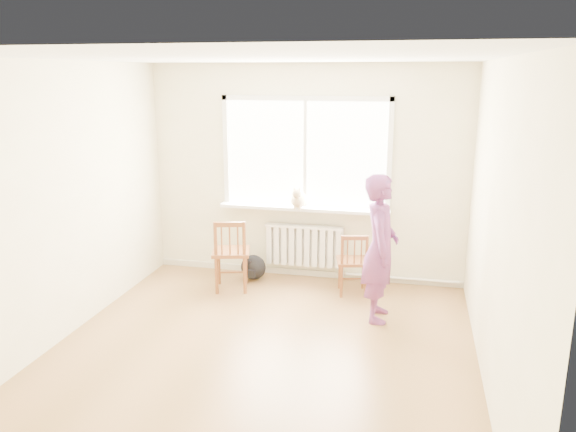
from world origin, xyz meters
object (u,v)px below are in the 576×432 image
Objects in this scene: person at (380,248)px; chair_right at (353,264)px; backpack at (253,267)px; chair_left at (231,255)px; cat at (298,199)px.

chair_right is at bearing 26.87° from person.
person reaches higher than backpack.
person is (0.34, -0.61, 0.41)m from chair_right.
cat reaches higher than chair_left.
cat reaches higher than chair_right.
cat is at bearing 46.80° from person.
cat is at bearing -35.33° from chair_right.
person reaches higher than cat.
chair_right is at bearing -25.81° from cat.
chair_left is 0.52m from backpack.
backpack is at bearing 60.87° from person.
chair_right is 2.34× the size of backpack.
cat is (-0.73, 0.32, 0.68)m from chair_right.
chair_left is 2.06× the size of cat.
chair_left is 1.18× the size of chair_right.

